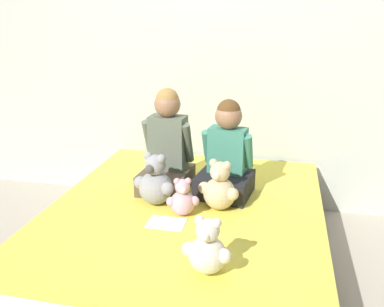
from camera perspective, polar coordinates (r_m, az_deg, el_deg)
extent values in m
plane|color=#B2A899|center=(2.69, -0.82, -15.47)|extent=(14.00, 14.00, 0.00)
cube|color=beige|center=(3.23, 3.50, 14.18)|extent=(8.00, 0.06, 2.50)
cube|color=#473828|center=(2.63, -0.83, -13.46)|extent=(1.63, 1.88, 0.22)
cube|color=white|center=(2.53, -0.86, -9.71)|extent=(1.60, 1.85, 0.17)
cube|color=#E5D64C|center=(2.48, -0.87, -7.70)|extent=(1.61, 1.86, 0.03)
cube|color=brown|center=(2.68, -3.66, -3.70)|extent=(0.32, 0.38, 0.13)
cube|color=#5B6656|center=(2.65, -3.37, 1.56)|extent=(0.24, 0.16, 0.35)
sphere|color=#9E7051|center=(2.58, -3.48, 6.92)|extent=(0.17, 0.17, 0.17)
sphere|color=#A37A42|center=(2.57, -3.49, 7.56)|extent=(0.15, 0.15, 0.15)
cylinder|color=#5B6656|center=(2.69, -6.04, 1.98)|extent=(0.07, 0.15, 0.28)
cylinder|color=#5B6656|center=(2.60, -0.61, 1.50)|extent=(0.07, 0.15, 0.28)
cube|color=black|center=(2.60, 4.57, -4.34)|extent=(0.37, 0.36, 0.14)
cube|color=#3D8470|center=(2.57, 5.00, 0.46)|extent=(0.25, 0.16, 0.29)
sphere|color=#9E7051|center=(2.51, 5.15, 5.27)|extent=(0.17, 0.17, 0.17)
sphere|color=brown|center=(2.50, 5.17, 5.93)|extent=(0.15, 0.15, 0.15)
cylinder|color=#3D8470|center=(2.60, 2.20, 0.95)|extent=(0.07, 0.14, 0.24)
cylinder|color=#3D8470|center=(2.53, 7.88, 0.27)|extent=(0.07, 0.14, 0.24)
sphere|color=#939399|center=(2.47, -5.13, -4.85)|extent=(0.20, 0.20, 0.20)
sphere|color=#939399|center=(2.42, -5.23, -1.67)|extent=(0.13, 0.13, 0.13)
sphere|color=#4C4742|center=(2.38, -5.94, -2.22)|extent=(0.06, 0.06, 0.06)
sphere|color=#939399|center=(2.42, -6.17, -0.39)|extent=(0.05, 0.05, 0.05)
sphere|color=#939399|center=(2.38, -4.34, -0.74)|extent=(0.05, 0.05, 0.05)
sphere|color=#939399|center=(2.50, -7.27, -4.03)|extent=(0.08, 0.08, 0.08)
sphere|color=#939399|center=(2.40, -3.46, -4.92)|extent=(0.08, 0.08, 0.08)
sphere|color=#D1B78E|center=(2.41, 3.88, -5.61)|extent=(0.19, 0.19, 0.19)
sphere|color=#D1B78E|center=(2.36, 3.95, -2.56)|extent=(0.12, 0.12, 0.12)
sphere|color=beige|center=(2.32, 3.41, -3.10)|extent=(0.05, 0.05, 0.05)
sphere|color=#D1B78E|center=(2.36, 3.04, -1.33)|extent=(0.05, 0.05, 0.05)
sphere|color=#D1B78E|center=(2.32, 4.93, -1.68)|extent=(0.05, 0.05, 0.05)
sphere|color=#D1B78E|center=(2.42, 1.74, -4.83)|extent=(0.07, 0.07, 0.07)
sphere|color=#D1B78E|center=(2.35, 5.71, -5.69)|extent=(0.07, 0.07, 0.07)
sphere|color=#DBA3B2|center=(2.35, -1.32, -6.95)|extent=(0.14, 0.14, 0.14)
sphere|color=#DBA3B2|center=(2.31, -1.34, -4.67)|extent=(0.09, 0.09, 0.09)
sphere|color=white|center=(2.27, -1.29, -5.16)|extent=(0.04, 0.04, 0.04)
sphere|color=#DBA3B2|center=(2.29, -2.14, -3.91)|extent=(0.04, 0.04, 0.04)
sphere|color=#DBA3B2|center=(2.29, -0.55, -3.86)|extent=(0.04, 0.04, 0.04)
sphere|color=#DBA3B2|center=(2.33, -2.98, -6.76)|extent=(0.05, 0.05, 0.05)
sphere|color=#DBA3B2|center=(2.33, 0.37, -6.66)|extent=(0.05, 0.05, 0.05)
sphere|color=silver|center=(1.86, 2.18, -14.01)|extent=(0.17, 0.17, 0.17)
sphere|color=silver|center=(1.80, 2.23, -10.72)|extent=(0.11, 0.11, 0.11)
sphere|color=white|center=(1.76, 1.79, -11.56)|extent=(0.05, 0.05, 0.05)
sphere|color=silver|center=(1.79, 1.05, -9.37)|extent=(0.04, 0.04, 0.04)
sphere|color=silver|center=(1.77, 3.45, -9.74)|extent=(0.04, 0.04, 0.04)
sphere|color=silver|center=(1.86, -0.45, -13.29)|extent=(0.07, 0.07, 0.07)
sphere|color=silver|center=(1.82, 4.56, -14.14)|extent=(0.07, 0.07, 0.07)
cube|color=white|center=(2.29, -3.62, -9.72)|extent=(0.21, 0.15, 0.00)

